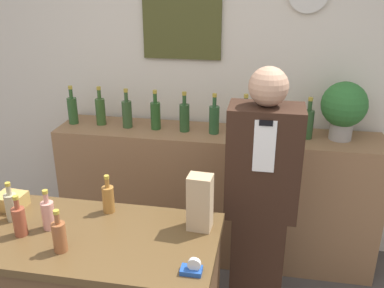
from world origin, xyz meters
TOP-DOWN VIEW (x-y plane):
  - back_wall at (0.00, 2.00)m, footprint 5.20×0.09m
  - back_shelf at (0.18, 1.73)m, footprint 2.32×0.42m
  - shopkeeper at (0.52, 1.13)m, footprint 0.41×0.26m
  - potted_plant at (1.03, 1.76)m, footprint 0.30×0.30m
  - paper_bag at (0.24, 0.67)m, footprint 0.12×0.10m
  - tape_dispenser at (0.26, 0.33)m, footprint 0.09×0.06m
  - gift_box at (-0.77, 0.68)m, footprint 0.15×0.14m
  - counter_bottle_1 at (-0.69, 0.57)m, footprint 0.06×0.06m
  - counter_bottle_2 at (-0.58, 0.46)m, footprint 0.06×0.06m
  - counter_bottle_3 at (-0.48, 0.53)m, footprint 0.06×0.06m
  - counter_bottle_4 at (-0.34, 0.37)m, footprint 0.06×0.06m
  - counter_bottle_5 at (-0.25, 0.73)m, footprint 0.06×0.06m
  - shelf_bottle_0 at (-0.89, 1.73)m, footprint 0.07×0.07m
  - shelf_bottle_1 at (-0.68, 1.75)m, footprint 0.07×0.07m
  - shelf_bottle_2 at (-0.47, 1.73)m, footprint 0.07×0.07m
  - shelf_bottle_3 at (-0.26, 1.73)m, footprint 0.07×0.07m
  - shelf_bottle_4 at (-0.04, 1.72)m, footprint 0.07×0.07m
  - shelf_bottle_5 at (0.17, 1.71)m, footprint 0.07×0.07m
  - shelf_bottle_6 at (0.38, 1.73)m, footprint 0.07×0.07m
  - shelf_bottle_7 at (0.59, 1.73)m, footprint 0.07×0.07m
  - shelf_bottle_8 at (0.81, 1.73)m, footprint 0.07×0.07m

SIDE VIEW (x-z plane):
  - back_shelf at x=0.18m, z-range 0.00..1.01m
  - shopkeeper at x=0.52m, z-range 0.00..1.62m
  - tape_dispenser at x=0.26m, z-range 0.90..0.97m
  - gift_box at x=-0.77m, z-range 0.91..0.98m
  - counter_bottle_1 at x=-0.69m, z-range 0.88..1.09m
  - counter_bottle_2 at x=-0.58m, z-range 0.88..1.09m
  - counter_bottle_3 at x=-0.48m, z-range 0.88..1.09m
  - counter_bottle_4 at x=-0.34m, z-range 0.88..1.09m
  - counter_bottle_5 at x=-0.25m, z-range 0.88..1.09m
  - paper_bag at x=0.24m, z-range 0.91..1.19m
  - shelf_bottle_0 at x=-0.89m, z-range 0.97..1.26m
  - shelf_bottle_1 at x=-0.68m, z-range 0.97..1.26m
  - shelf_bottle_2 at x=-0.47m, z-range 0.97..1.26m
  - shelf_bottle_3 at x=-0.26m, z-range 0.97..1.26m
  - shelf_bottle_4 at x=-0.04m, z-range 0.97..1.26m
  - shelf_bottle_5 at x=0.17m, z-range 0.97..1.26m
  - shelf_bottle_6 at x=0.38m, z-range 0.97..1.26m
  - shelf_bottle_7 at x=0.59m, z-range 0.97..1.26m
  - shelf_bottle_8 at x=0.81m, z-range 0.97..1.26m
  - potted_plant at x=1.03m, z-range 1.04..1.44m
  - back_wall at x=0.00m, z-range 0.00..2.70m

